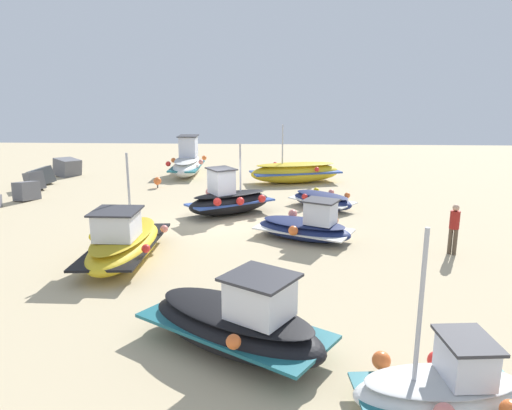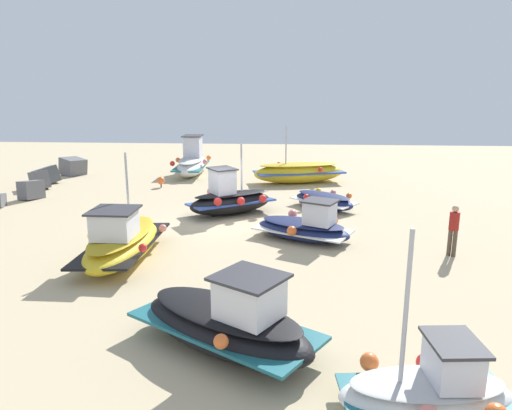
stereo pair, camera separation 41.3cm
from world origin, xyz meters
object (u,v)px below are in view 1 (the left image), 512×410
Objects in this scene: fishing_boat_7 at (443,387)px; mooring_buoy_0 at (157,181)px; fishing_boat_3 at (229,200)px; person_walking at (454,226)px; fishing_boat_2 at (322,200)px; fishing_boat_0 at (237,323)px; fishing_boat_5 at (124,242)px; fishing_boat_4 at (295,172)px; fishing_boat_1 at (187,163)px; fishing_boat_6 at (306,226)px.

mooring_buoy_0 is at bearing 112.15° from fishing_boat_7.
fishing_boat_3 is at bearing 105.84° from fishing_boat_7.
person_walking is 16.42m from mooring_buoy_0.
fishing_boat_2 is 9.79m from mooring_buoy_0.
person_walking is at bearing 114.92° from fishing_boat_3.
fishing_boat_0 is 1.39× the size of fishing_boat_7.
fishing_boat_0 is 6.66m from fishing_boat_5.
fishing_boat_4 reaches higher than fishing_boat_2.
fishing_boat_5 is (-15.74, -0.94, -0.19)m from fishing_boat_1.
fishing_boat_0 is at bearing -111.70° from fishing_boat_4.
fishing_boat_6 is (-4.78, 1.00, 0.10)m from fishing_boat_2.
fishing_boat_6 is 9.79m from fishing_boat_7.
fishing_boat_2 is at bearing 136.36° from fishing_boat_5.
fishing_boat_0 reaches higher than fishing_boat_2.
fishing_boat_5 is (-7.32, 7.00, 0.23)m from fishing_boat_2.
fishing_boat_7 is at bearing 14.44° from person_walking.
fishing_boat_3 is 0.73× the size of fishing_boat_4.
fishing_boat_2 is 4.88m from fishing_boat_6.
fishing_boat_1 is at bearing 145.26° from fishing_boat_4.
fishing_boat_5 is (-13.43, 5.94, -0.04)m from fishing_boat_4.
mooring_buoy_0 is (-4.21, 0.90, -0.41)m from fishing_boat_1.
fishing_boat_4 is (18.64, -1.79, 0.04)m from fishing_boat_0.
fishing_boat_4 is (-2.31, -6.88, -0.15)m from fishing_boat_1.
person_walking is at bearing -15.63° from fishing_boat_2.
fishing_boat_7 is 5.43× the size of mooring_buoy_0.
fishing_boat_4 is 1.71× the size of fishing_boat_7.
fishing_boat_6 is at bearing 108.56° from fishing_boat_0.
fishing_boat_0 is 0.93× the size of fishing_boat_1.
fishing_boat_4 is 13.25m from person_walking.
mooring_buoy_0 is at bearing 166.04° from fishing_boat_1.
fishing_boat_0 reaches higher than person_walking.
fishing_boat_7 is at bearing 5.56° from fishing_boat_0.
fishing_boat_0 is 9.23m from person_walking.
fishing_boat_3 reaches higher than mooring_buoy_0.
fishing_boat_1 is 1.02× the size of fishing_boat_5.
fishing_boat_3 is 8.07m from fishing_boat_4.
fishing_boat_4 reaches higher than fishing_boat_0.
fishing_boat_5 is 6.53m from fishing_boat_6.
fishing_boat_7 is at bearing -44.00° from fishing_boat_2.
fishing_boat_4 is at bearing 142.41° from fishing_boat_2.
fishing_boat_1 is 0.87× the size of fishing_boat_4.
fishing_boat_2 is 0.57× the size of fishing_boat_4.
fishing_boat_2 is 4.43m from fishing_boat_3.
fishing_boat_6 reaches higher than fishing_boat_2.
fishing_boat_6 is at bearing 113.05° from fishing_boat_5.
fishing_boat_6 is at bearing -138.85° from mooring_buoy_0.
fishing_boat_3 is at bearing -120.03° from fishing_boat_2.
fishing_boat_4 is 14.68m from fishing_boat_5.
fishing_boat_4 reaches higher than fishing_boat_6.
fishing_boat_5 is at bearing -130.88° from fishing_boat_6.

